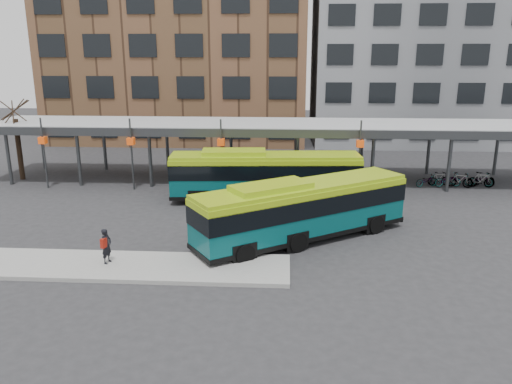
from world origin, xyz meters
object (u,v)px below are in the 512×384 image
(bus_front, at_px, (303,209))
(bus_rear, at_px, (264,174))
(pedestrian, at_px, (106,246))
(tree, at_px, (19,146))

(bus_front, bearing_deg, bus_rear, 73.55)
(bus_rear, bearing_deg, pedestrian, -125.12)
(bus_front, xyz_separation_m, pedestrian, (-8.45, -3.73, -0.66))
(bus_rear, bearing_deg, bus_front, -76.65)
(bus_front, relative_size, bus_rear, 0.91)
(tree, distance_m, bus_front, 23.01)
(bus_front, relative_size, pedestrian, 6.95)
(tree, relative_size, bus_front, 0.52)
(pedestrian, bearing_deg, tree, 53.54)
(tree, relative_size, pedestrian, 3.65)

